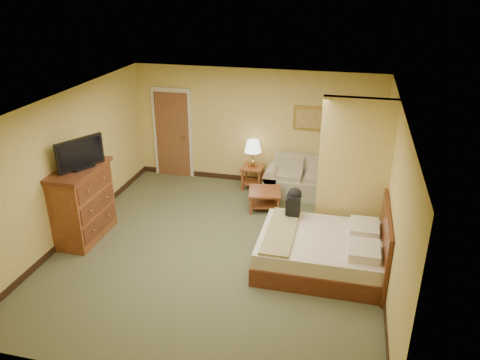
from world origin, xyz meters
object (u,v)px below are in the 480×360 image
(coffee_table, at_px, (265,196))
(dresser, at_px, (82,203))
(bed, at_px, (325,251))
(loveseat, at_px, (304,183))

(coffee_table, distance_m, dresser, 3.51)
(dresser, distance_m, bed, 4.31)
(loveseat, bearing_deg, dresser, -143.23)
(loveseat, relative_size, bed, 0.82)
(loveseat, distance_m, dresser, 4.57)
(loveseat, height_order, dresser, dresser)
(coffee_table, xyz_separation_m, bed, (1.35, -1.81, 0.01))
(loveseat, bearing_deg, coffee_table, -128.92)
(dresser, bearing_deg, coffee_table, 32.28)
(coffee_table, bearing_deg, loveseat, 51.08)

